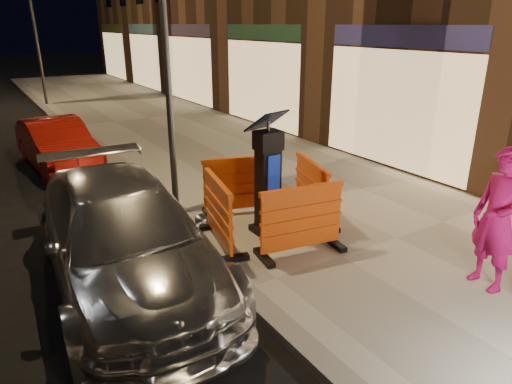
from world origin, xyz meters
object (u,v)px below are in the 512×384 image
car_red (61,168)px  man (498,220)px  barrier_front (301,220)px  barrier_bldgside (311,191)px  parking_kiosk (268,177)px  barrier_back (240,186)px  car_silver (130,282)px  barrier_kerbside (219,213)px

car_red → man: size_ratio=1.95×
barrier_front → car_red: 7.74m
barrier_bldgside → man: man is taller
parking_kiosk → man: bearing=-48.4°
barrier_front → barrier_back: size_ratio=1.00×
barrier_back → car_silver: barrier_back is taller
car_silver → car_red: (0.23, 6.53, 0.00)m
barrier_kerbside → car_red: size_ratio=0.37×
barrier_front → barrier_bldgside: bearing=54.2°
barrier_back → barrier_kerbside: size_ratio=1.00×
barrier_back → man: 4.36m
barrier_back → barrier_kerbside: 1.34m
barrier_kerbside → car_silver: barrier_kerbside is taller
car_silver → man: man is taller
barrier_front → car_silver: 2.74m
barrier_kerbside → man: man is taller
barrier_front → barrier_bldgside: 1.34m
barrier_kerbside → barrier_bldgside: (1.90, 0.00, 0.00)m
barrier_bldgside → barrier_back: bearing=61.2°
car_silver → car_red: 6.53m
barrier_kerbside → car_silver: 1.72m
barrier_back → car_silver: bearing=-139.7°
barrier_front → barrier_bldgside: same height
barrier_front → man: man is taller
barrier_back → barrier_kerbside: bearing=-117.8°
parking_kiosk → barrier_front: size_ratio=1.40×
barrier_bldgside → car_silver: (-3.47, -0.13, -0.71)m
barrier_back → man: (1.61, -4.04, 0.43)m
barrier_back → car_red: (-2.29, 5.45, -0.71)m
barrier_back → barrier_bldgside: (0.95, -0.95, 0.00)m
car_red → barrier_kerbside: bearing=-82.3°
barrier_front → car_silver: (-2.52, 0.82, -0.71)m
barrier_back → car_red: bearing=129.9°
parking_kiosk → barrier_back: (0.00, 0.95, -0.44)m
barrier_kerbside → car_red: 6.58m
barrier_back → man: man is taller
barrier_bldgside → car_silver: barrier_bldgside is taller
barrier_back → barrier_bldgside: size_ratio=1.00×
barrier_kerbside → barrier_bldgside: 1.90m
barrier_front → man: bearing=-43.9°
car_silver → parking_kiosk: bearing=6.9°
parking_kiosk → barrier_bldgside: (0.95, 0.00, -0.44)m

